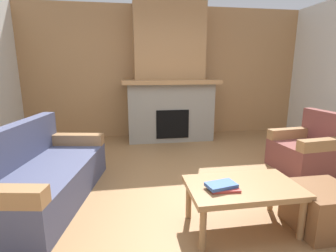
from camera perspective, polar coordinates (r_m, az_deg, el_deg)
name	(u,v)px	position (r m, az deg, el deg)	size (l,w,h in m)	color
ground	(207,198)	(3.08, 8.69, -15.55)	(9.00, 9.00, 0.00)	olive
wall_back_wood_panel	(166,73)	(5.64, -0.34, 11.75)	(6.00, 0.12, 2.70)	#A87A4C
fireplace	(169,83)	(5.27, 0.31, 9.65)	(1.90, 0.82, 2.70)	gray
couch	(41,176)	(3.22, -26.42, -9.92)	(1.15, 1.92, 0.85)	#474C6B
armchair	(308,150)	(4.23, 28.67, -4.76)	(0.83, 0.83, 0.85)	brown
coffee_table	(243,190)	(2.48, 16.31, -13.59)	(1.00, 0.60, 0.43)	#997047
ottoman	(322,208)	(2.84, 31.05, -15.43)	(0.52, 0.52, 0.40)	brown
book_stack_near_edge	(222,186)	(2.32, 12.02, -13.00)	(0.30, 0.20, 0.05)	#B23833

